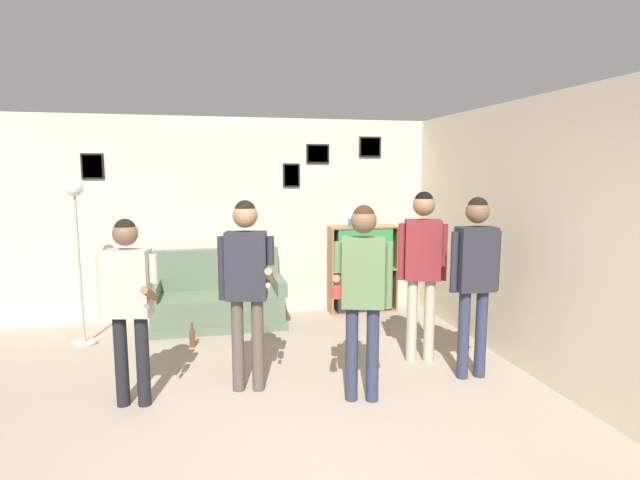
# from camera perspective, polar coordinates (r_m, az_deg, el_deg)

# --- Properties ---
(ground_plane) EXTENTS (20.00, 20.00, 0.00)m
(ground_plane) POSITION_cam_1_polar(r_m,az_deg,el_deg) (3.62, -0.65, -25.54)
(ground_plane) COLOR gray
(wall_back) EXTENTS (7.24, 0.08, 2.70)m
(wall_back) POSITION_cam_1_polar(r_m,az_deg,el_deg) (6.91, -7.41, 2.56)
(wall_back) COLOR beige
(wall_back) RESTS_ON ground_plane
(wall_right) EXTENTS (0.06, 6.27, 2.70)m
(wall_right) POSITION_cam_1_polar(r_m,az_deg,el_deg) (5.81, 19.38, 1.10)
(wall_right) COLOR beige
(wall_right) RESTS_ON ground_plane
(couch) EXTENTS (1.69, 0.80, 0.96)m
(couch) POSITION_cam_1_polar(r_m,az_deg,el_deg) (6.66, -11.53, -6.90)
(couch) COLOR #5B7056
(couch) RESTS_ON ground_plane
(bookshelf) EXTENTS (0.96, 0.30, 1.22)m
(bookshelf) POSITION_cam_1_polar(r_m,az_deg,el_deg) (7.10, 4.90, -3.35)
(bookshelf) COLOR olive
(bookshelf) RESTS_ON ground_plane
(floor_lamp) EXTENTS (0.28, 0.28, 1.90)m
(floor_lamp) POSITION_cam_1_polar(r_m,az_deg,el_deg) (6.24, -26.00, 0.59)
(floor_lamp) COLOR #ADA89E
(floor_lamp) RESTS_ON ground_plane
(person_player_foreground_left) EXTENTS (0.49, 0.50, 1.61)m
(person_player_foreground_left) POSITION_cam_1_polar(r_m,az_deg,el_deg) (4.47, -21.06, -5.75)
(person_player_foreground_left) COLOR black
(person_player_foreground_left) RESTS_ON ground_plane
(person_player_foreground_center) EXTENTS (0.49, 0.52, 1.74)m
(person_player_foreground_center) POSITION_cam_1_polar(r_m,az_deg,el_deg) (4.49, -8.42, -3.94)
(person_player_foreground_center) COLOR brown
(person_player_foreground_center) RESTS_ON ground_plane
(person_watcher_holding_cup) EXTENTS (0.57, 0.39, 1.71)m
(person_watcher_holding_cup) POSITION_cam_1_polar(r_m,az_deg,el_deg) (4.26, 4.93, -4.82)
(person_watcher_holding_cup) COLOR #2D334C
(person_watcher_holding_cup) RESTS_ON ground_plane
(person_spectator_near_bookshelf) EXTENTS (0.48, 0.30, 1.79)m
(person_spectator_near_bookshelf) POSITION_cam_1_polar(r_m,az_deg,el_deg) (5.23, 11.61, -1.95)
(person_spectator_near_bookshelf) COLOR #B7AD99
(person_spectator_near_bookshelf) RESTS_ON ground_plane
(person_spectator_far_right) EXTENTS (0.50, 0.22, 1.75)m
(person_spectator_far_right) POSITION_cam_1_polar(r_m,az_deg,el_deg) (4.95, 17.31, -3.03)
(person_spectator_far_right) COLOR #2D334C
(person_spectator_far_right) RESTS_ON ground_plane
(bottle_on_floor) EXTENTS (0.07, 0.07, 0.28)m
(bottle_on_floor) POSITION_cam_1_polar(r_m,az_deg,el_deg) (5.97, -14.39, -10.75)
(bottle_on_floor) COLOR brown
(bottle_on_floor) RESTS_ON ground_plane
(drinking_cup) EXTENTS (0.08, 0.08, 0.11)m
(drinking_cup) POSITION_cam_1_polar(r_m,az_deg,el_deg) (6.95, 3.57, 1.99)
(drinking_cup) COLOR blue
(drinking_cup) RESTS_ON bookshelf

